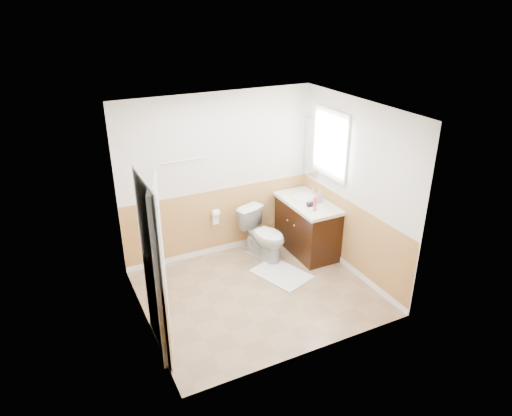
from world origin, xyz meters
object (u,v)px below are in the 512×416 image
toilet (264,235)px  lotion_bottle (315,204)px  soap_dispenser (319,196)px  bath_mat (281,274)px  vanity_cabinet (307,228)px

toilet → lotion_bottle: bearing=-55.3°
lotion_bottle → soap_dispenser: bearing=45.7°
bath_mat → soap_dispenser: bearing=23.2°
toilet → soap_dispenser: 1.02m
lotion_bottle → soap_dispenser: 0.32m
lotion_bottle → bath_mat: bearing=-168.0°
bath_mat → vanity_cabinet: 0.92m
bath_mat → vanity_cabinet: vanity_cabinet is taller
toilet → vanity_cabinet: (0.70, -0.12, 0.01)m
bath_mat → lotion_bottle: 1.13m
toilet → lotion_bottle: 0.94m
bath_mat → lotion_bottle: (0.60, 0.13, 0.95)m
bath_mat → toilet: bearing=90.0°
toilet → vanity_cabinet: size_ratio=0.71×
soap_dispenser → vanity_cabinet: bearing=141.6°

